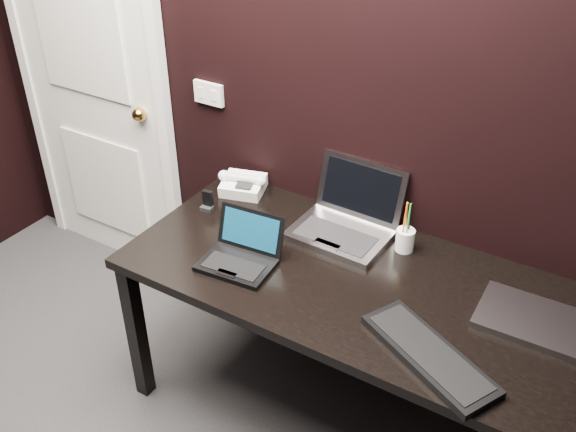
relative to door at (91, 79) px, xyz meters
The scene contains 11 objects.
wall_back 1.37m from the door, ahead, with size 4.00×4.00×0.00m, color black.
door is the anchor object (origin of this frame).
wall_switch 0.73m from the door, ahead, with size 0.15×0.02×0.10m.
desk 1.73m from the door, 12.82° to the right, with size 1.70×0.80×0.74m.
netbook 1.38m from the door, 22.46° to the right, with size 0.29×0.27×0.17m.
silver_laptop 1.52m from the door, ahead, with size 0.39×0.35×0.26m.
ext_keyboard 2.15m from the door, 16.86° to the right, with size 0.50×0.36×0.03m.
closed_laptop 2.31m from the door, ahead, with size 0.35×0.26×0.02m.
desk_phone 1.01m from the door, ahead, with size 0.23×0.21×0.11m.
mobile_phone 1.00m from the door, 17.16° to the right, with size 0.06×0.05×0.09m.
pen_cup 1.77m from the door, ahead, with size 0.09×0.09×0.21m.
Camera 1 is at (1.06, -0.30, 2.22)m, focal length 40.00 mm.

